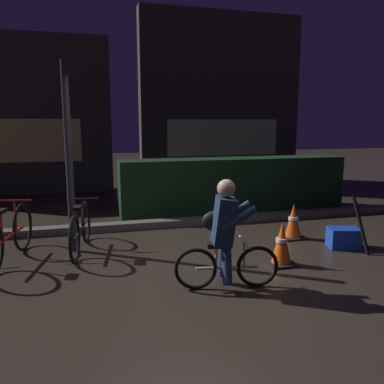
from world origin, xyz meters
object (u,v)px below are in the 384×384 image
(parked_bike_left_mid, at_px, (8,236))
(cyclist, at_px, (225,234))
(parked_bike_center_left, at_px, (81,229))
(street_post, at_px, (69,159))
(closed_umbrella, at_px, (361,225))
(blue_crate, at_px, (344,238))
(traffic_cone_far, at_px, (293,222))
(traffic_cone_near, at_px, (282,244))

(parked_bike_left_mid, height_order, cyclist, cyclist)
(parked_bike_center_left, distance_m, cyclist, 2.35)
(parked_bike_left_mid, xyz_separation_m, parked_bike_center_left, (0.92, 0.22, -0.02))
(parked_bike_left_mid, bearing_deg, cyclist, -109.51)
(street_post, bearing_deg, closed_umbrella, -16.11)
(blue_crate, distance_m, closed_umbrella, 0.37)
(parked_bike_left_mid, height_order, traffic_cone_far, parked_bike_left_mid)
(street_post, height_order, cyclist, street_post)
(street_post, height_order, blue_crate, street_post)
(blue_crate, bearing_deg, closed_umbrella, -72.73)
(blue_crate, distance_m, cyclist, 2.44)
(parked_bike_left_mid, xyz_separation_m, blue_crate, (4.71, -0.61, -0.21))
(traffic_cone_far, distance_m, closed_umbrella, 1.06)
(street_post, relative_size, parked_bike_center_left, 1.68)
(street_post, distance_m, parked_bike_center_left, 1.01)
(parked_bike_center_left, bearing_deg, traffic_cone_near, -106.77)
(parked_bike_center_left, bearing_deg, cyclist, -128.82)
(parked_bike_left_mid, distance_m, traffic_cone_near, 3.62)
(parked_bike_center_left, relative_size, traffic_cone_far, 2.83)
(street_post, relative_size, blue_crate, 6.10)
(street_post, xyz_separation_m, closed_umbrella, (3.98, -1.15, -0.93))
(street_post, relative_size, parked_bike_left_mid, 1.56)
(street_post, distance_m, blue_crate, 4.18)
(parked_bike_center_left, height_order, blue_crate, parked_bike_center_left)
(cyclist, bearing_deg, parked_bike_center_left, 141.62)
(parked_bike_center_left, distance_m, traffic_cone_far, 3.31)
(parked_bike_center_left, bearing_deg, parked_bike_left_mid, 112.38)
(traffic_cone_far, relative_size, blue_crate, 1.29)
(parked_bike_center_left, bearing_deg, closed_umbrella, -96.63)
(parked_bike_center_left, relative_size, closed_umbrella, 1.88)
(traffic_cone_near, bearing_deg, closed_umbrella, 6.49)
(parked_bike_left_mid, relative_size, blue_crate, 3.91)
(traffic_cone_far, height_order, blue_crate, traffic_cone_far)
(street_post, bearing_deg, parked_bike_center_left, -31.79)
(parked_bike_center_left, relative_size, traffic_cone_near, 2.76)
(parked_bike_center_left, xyz_separation_m, traffic_cone_near, (2.55, -1.23, -0.06))
(street_post, bearing_deg, parked_bike_left_mid, -160.31)
(parked_bike_center_left, relative_size, cyclist, 1.29)
(parked_bike_left_mid, bearing_deg, blue_crate, -85.67)
(parked_bike_center_left, xyz_separation_m, traffic_cone_far, (3.31, -0.18, -0.07))
(traffic_cone_far, bearing_deg, traffic_cone_near, -125.93)
(parked_bike_center_left, bearing_deg, street_post, 67.18)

